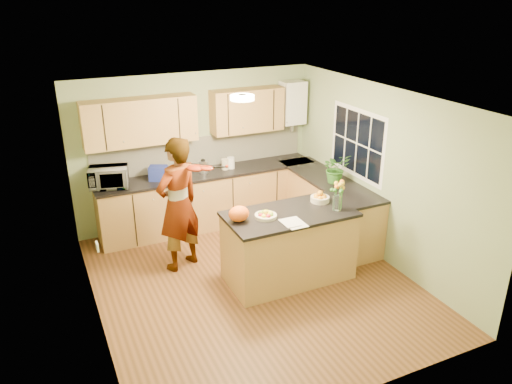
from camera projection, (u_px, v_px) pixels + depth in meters
name	position (u px, v px, depth m)	size (l,w,h in m)	color
floor	(253.00, 282.00, 6.76)	(4.50, 4.50, 0.00)	#543418
ceiling	(252.00, 99.00, 5.81)	(4.00, 4.50, 0.02)	silver
wall_back	(196.00, 149.00, 8.17)	(4.00, 0.02, 2.50)	#94A374
wall_front	(359.00, 288.00, 4.39)	(4.00, 0.02, 2.50)	#94A374
wall_left	(88.00, 227.00, 5.50)	(0.02, 4.50, 2.50)	#94A374
wall_right	(381.00, 175.00, 7.06)	(0.02, 4.50, 2.50)	#94A374
back_counter	(209.00, 198.00, 8.25)	(3.64, 0.62, 0.94)	#B9894A
right_counter	(327.00, 206.00, 7.95)	(0.62, 2.24, 0.94)	#B9894A
splashback	(202.00, 152.00, 8.22)	(3.60, 0.02, 0.52)	white
upper_cabinets	(187.00, 117.00, 7.73)	(3.20, 0.34, 0.70)	#B9894A
boiler	(293.00, 103.00, 8.45)	(0.40, 0.30, 0.86)	white
window_right	(357.00, 143.00, 7.45)	(0.01, 1.30, 1.05)	white
light_switch	(97.00, 247.00, 4.99)	(0.02, 0.09, 0.09)	white
ceiling_lamp	(242.00, 98.00, 6.08)	(0.30, 0.30, 0.07)	#FFEABF
peninsula_island	(289.00, 246.00, 6.70)	(1.70, 0.87, 0.98)	#B9894A
fruit_dish	(266.00, 215.00, 6.36)	(0.28, 0.28, 0.10)	beige
orange_bowl	(320.00, 197.00, 6.83)	(0.26, 0.26, 0.15)	beige
flower_vase	(338.00, 188.00, 6.48)	(0.25, 0.25, 0.46)	silver
orange_bag	(239.00, 214.00, 6.24)	(0.27, 0.23, 0.20)	#E95813
papers	(294.00, 223.00, 6.22)	(0.24, 0.33, 0.01)	silver
violinist	(178.00, 205.00, 6.81)	(0.70, 0.46, 1.91)	tan
violin	(195.00, 168.00, 6.49)	(0.57, 0.23, 0.11)	#4E1104
microwave	(109.00, 177.00, 7.40)	(0.56, 0.38, 0.31)	white
blue_box	(158.00, 173.00, 7.70)	(0.27, 0.20, 0.22)	navy
kettle	(203.00, 166.00, 7.97)	(0.15, 0.15, 0.28)	silver
jar_cream	(225.00, 164.00, 8.15)	(0.11, 0.11, 0.18)	beige
jar_white	(231.00, 163.00, 8.20)	(0.12, 0.12, 0.19)	white
potted_plant	(336.00, 168.00, 7.55)	(0.41, 0.36, 0.46)	#347226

